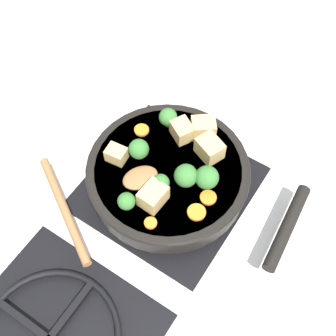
# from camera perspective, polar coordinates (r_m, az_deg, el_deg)

# --- Properties ---
(ground_plane) EXTENTS (2.40, 2.40, 0.00)m
(ground_plane) POSITION_cam_1_polar(r_m,az_deg,el_deg) (0.95, 0.00, -2.43)
(ground_plane) COLOR silver
(front_burner_grate) EXTENTS (0.31, 0.31, 0.03)m
(front_burner_grate) POSITION_cam_1_polar(r_m,az_deg,el_deg) (0.94, 0.00, -2.07)
(front_burner_grate) COLOR black
(front_burner_grate) RESTS_ON ground_plane
(skillet_pan) EXTENTS (0.42, 0.32, 0.05)m
(skillet_pan) POSITION_cam_1_polar(r_m,az_deg,el_deg) (0.90, 0.15, -0.80)
(skillet_pan) COLOR black
(skillet_pan) RESTS_ON front_burner_grate
(wooden_spoon) EXTENTS (0.22, 0.23, 0.02)m
(wooden_spoon) POSITION_cam_1_polar(r_m,az_deg,el_deg) (0.86, -8.49, -3.29)
(wooden_spoon) COLOR olive
(wooden_spoon) RESTS_ON skillet_pan
(tofu_cube_center_large) EXTENTS (0.06, 0.06, 0.04)m
(tofu_cube_center_large) POSITION_cam_1_polar(r_m,az_deg,el_deg) (0.92, 4.33, 4.93)
(tofu_cube_center_large) COLOR #DBB770
(tofu_cube_center_large) RESTS_ON skillet_pan
(tofu_cube_near_handle) EXTENTS (0.04, 0.05, 0.04)m
(tofu_cube_near_handle) POSITION_cam_1_polar(r_m,az_deg,el_deg) (0.83, -1.83, -3.45)
(tofu_cube_near_handle) COLOR #DBB770
(tofu_cube_near_handle) RESTS_ON skillet_pan
(tofu_cube_east_chunk) EXTENTS (0.06, 0.05, 0.04)m
(tofu_cube_east_chunk) POSITION_cam_1_polar(r_m,az_deg,el_deg) (0.89, 5.09, 2.41)
(tofu_cube_east_chunk) COLOR #DBB770
(tofu_cube_east_chunk) RESTS_ON skillet_pan
(tofu_cube_west_chunk) EXTENTS (0.05, 0.05, 0.03)m
(tofu_cube_west_chunk) POSITION_cam_1_polar(r_m,az_deg,el_deg) (0.91, 1.72, 4.58)
(tofu_cube_west_chunk) COLOR #DBB770
(tofu_cube_west_chunk) RESTS_ON skillet_pan
(tofu_cube_back_piece) EXTENTS (0.04, 0.03, 0.03)m
(tofu_cube_back_piece) POSITION_cam_1_polar(r_m,az_deg,el_deg) (0.89, -6.31, 1.67)
(tofu_cube_back_piece) COLOR #DBB770
(tofu_cube_back_piece) RESTS_ON skillet_pan
(broccoli_floret_near_spoon) EXTENTS (0.04, 0.04, 0.04)m
(broccoli_floret_near_spoon) POSITION_cam_1_polar(r_m,az_deg,el_deg) (0.92, 0.01, 6.21)
(broccoli_floret_near_spoon) COLOR #709956
(broccoli_floret_near_spoon) RESTS_ON skillet_pan
(broccoli_floret_center_top) EXTENTS (0.04, 0.04, 0.05)m
(broccoli_floret_center_top) POSITION_cam_1_polar(r_m,az_deg,el_deg) (0.85, 2.19, -0.95)
(broccoli_floret_center_top) COLOR #709956
(broccoli_floret_center_top) RESTS_ON skillet_pan
(broccoli_floret_east_rim) EXTENTS (0.03, 0.03, 0.04)m
(broccoli_floret_east_rim) POSITION_cam_1_polar(r_m,az_deg,el_deg) (0.83, -5.09, -4.08)
(broccoli_floret_east_rim) COLOR #709956
(broccoli_floret_east_rim) RESTS_ON skillet_pan
(broccoli_floret_west_rim) EXTENTS (0.03, 0.03, 0.04)m
(broccoli_floret_west_rim) POSITION_cam_1_polar(r_m,az_deg,el_deg) (0.84, -0.90, -1.83)
(broccoli_floret_west_rim) COLOR #709956
(broccoli_floret_west_rim) RESTS_ON skillet_pan
(broccoli_floret_north_edge) EXTENTS (0.04, 0.04, 0.05)m
(broccoli_floret_north_edge) POSITION_cam_1_polar(r_m,az_deg,el_deg) (0.88, -3.58, 2.30)
(broccoli_floret_north_edge) COLOR #709956
(broccoli_floret_north_edge) RESTS_ON skillet_pan
(broccoli_floret_south_cluster) EXTENTS (0.04, 0.04, 0.05)m
(broccoli_floret_south_cluster) POSITION_cam_1_polar(r_m,az_deg,el_deg) (0.85, 4.76, -1.17)
(broccoli_floret_south_cluster) COLOR #709956
(broccoli_floret_south_cluster) RESTS_ON skillet_pan
(carrot_slice_orange_thin) EXTENTS (0.03, 0.03, 0.01)m
(carrot_slice_orange_thin) POSITION_cam_1_polar(r_m,az_deg,el_deg) (0.84, 3.50, -5.40)
(carrot_slice_orange_thin) COLOR orange
(carrot_slice_orange_thin) RESTS_ON skillet_pan
(carrot_slice_near_center) EXTENTS (0.03, 0.03, 0.01)m
(carrot_slice_near_center) POSITION_cam_1_polar(r_m,az_deg,el_deg) (0.93, -3.24, 4.63)
(carrot_slice_near_center) COLOR orange
(carrot_slice_near_center) RESTS_ON skillet_pan
(carrot_slice_edge_slice) EXTENTS (0.03, 0.03, 0.01)m
(carrot_slice_edge_slice) POSITION_cam_1_polar(r_m,az_deg,el_deg) (0.86, 4.93, -3.62)
(carrot_slice_edge_slice) COLOR orange
(carrot_slice_edge_slice) RESTS_ON skillet_pan
(carrot_slice_under_broccoli) EXTENTS (0.02, 0.02, 0.01)m
(carrot_slice_under_broccoli) POSITION_cam_1_polar(r_m,az_deg,el_deg) (0.83, -2.14, -6.72)
(carrot_slice_under_broccoli) COLOR orange
(carrot_slice_under_broccoli) RESTS_ON skillet_pan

